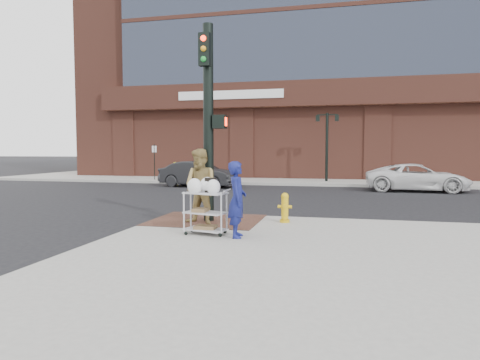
% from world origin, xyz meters
% --- Properties ---
extents(ground, '(220.00, 220.00, 0.00)m').
position_xyz_m(ground, '(0.00, 0.00, 0.00)').
color(ground, black).
rests_on(ground, ground).
extents(sidewalk_far, '(65.00, 36.00, 0.15)m').
position_xyz_m(sidewalk_far, '(12.50, 32.00, 0.07)').
color(sidewalk_far, gray).
rests_on(sidewalk_far, ground).
extents(brick_curb_ramp, '(2.80, 2.40, 0.01)m').
position_xyz_m(brick_curb_ramp, '(-0.60, 0.90, 0.16)').
color(brick_curb_ramp, '#4D2C24').
rests_on(brick_curb_ramp, sidewalk_near).
extents(bank_building, '(42.00, 26.00, 28.00)m').
position_xyz_m(bank_building, '(5.00, 31.00, 14.15)').
color(bank_building, brown).
rests_on(bank_building, sidewalk_far).
extents(lamp_post, '(1.32, 0.22, 4.00)m').
position_xyz_m(lamp_post, '(2.00, 16.00, 2.62)').
color(lamp_post, black).
rests_on(lamp_post, sidewalk_far).
extents(parking_sign, '(0.05, 0.05, 2.20)m').
position_xyz_m(parking_sign, '(-8.50, 15.00, 1.25)').
color(parking_sign, black).
rests_on(parking_sign, sidewalk_far).
extents(traffic_signal_pole, '(0.61, 0.51, 5.00)m').
position_xyz_m(traffic_signal_pole, '(-0.48, 0.77, 2.83)').
color(traffic_signal_pole, black).
rests_on(traffic_signal_pole, sidewalk_near).
extents(woman_blue, '(0.48, 0.64, 1.60)m').
position_xyz_m(woman_blue, '(0.70, -1.04, 0.95)').
color(woman_blue, navy).
rests_on(woman_blue, sidewalk_near).
extents(pedestrian_tan, '(1.04, 0.89, 1.87)m').
position_xyz_m(pedestrian_tan, '(-0.55, 0.35, 1.08)').
color(pedestrian_tan, olive).
rests_on(pedestrian_tan, sidewalk_near).
extents(sedan_dark, '(4.37, 2.03, 1.39)m').
position_xyz_m(sedan_dark, '(-4.66, 12.17, 0.69)').
color(sedan_dark, black).
rests_on(sedan_dark, ground).
extents(minivan_white, '(4.85, 2.37, 1.33)m').
position_xyz_m(minivan_white, '(6.41, 12.23, 0.66)').
color(minivan_white, silver).
rests_on(minivan_white, ground).
extents(utility_cart, '(0.99, 0.71, 1.24)m').
position_xyz_m(utility_cart, '(-0.04, -0.89, 0.71)').
color(utility_cart, '#B3B3B9').
rests_on(utility_cart, sidewalk_near).
extents(fire_hydrant, '(0.36, 0.25, 0.76)m').
position_xyz_m(fire_hydrant, '(1.44, 1.04, 0.54)').
color(fire_hydrant, gold).
rests_on(fire_hydrant, sidewalk_near).
extents(newsbox_yellow, '(0.50, 0.47, 1.08)m').
position_xyz_m(newsbox_yellow, '(-6.97, 15.14, 0.69)').
color(newsbox_yellow, yellow).
rests_on(newsbox_yellow, sidewalk_far).
extents(newsbox_blue, '(0.48, 0.46, 0.90)m').
position_xyz_m(newsbox_blue, '(-6.57, 15.32, 0.60)').
color(newsbox_blue, '#1B21B3').
rests_on(newsbox_blue, sidewalk_far).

